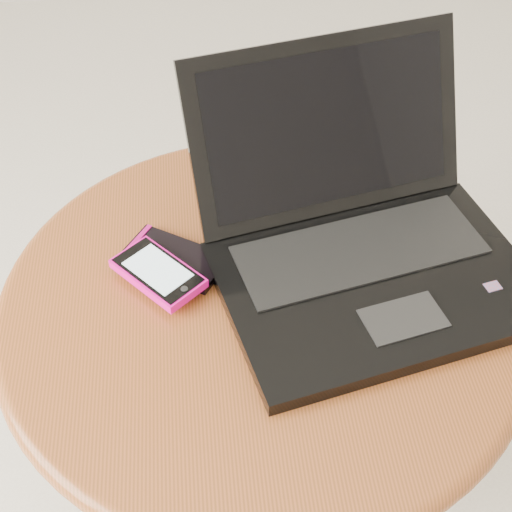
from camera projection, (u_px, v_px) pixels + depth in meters
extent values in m
cylinder|color=#4F1D0E|center=(261.00, 492.00, 1.25)|extent=(0.37, 0.37, 0.03)
cylinder|color=#4F1D0E|center=(261.00, 412.00, 1.08)|extent=(0.10, 0.10, 0.45)
cylinder|color=brown|center=(262.00, 301.00, 0.91)|extent=(0.62, 0.62, 0.03)
torus|color=brown|center=(262.00, 301.00, 0.91)|extent=(0.65, 0.65, 0.03)
cube|color=black|center=(377.00, 284.00, 0.89)|extent=(0.42, 0.33, 0.02)
cube|color=black|center=(360.00, 249.00, 0.92)|extent=(0.33, 0.18, 0.00)
cube|color=black|center=(404.00, 318.00, 0.84)|extent=(0.10, 0.08, 0.00)
cube|color=red|center=(493.00, 286.00, 0.88)|extent=(0.02, 0.02, 0.00)
cube|color=black|center=(328.00, 128.00, 0.93)|extent=(0.37, 0.18, 0.21)
cube|color=black|center=(329.00, 128.00, 0.93)|extent=(0.33, 0.15, 0.18)
cube|color=black|center=(175.00, 259.00, 0.93)|extent=(0.14, 0.12, 0.01)
cube|color=#B80D6D|center=(136.00, 241.00, 0.94)|extent=(0.04, 0.06, 0.00)
cube|color=#EE0996|center=(158.00, 273.00, 0.90)|extent=(0.12, 0.13, 0.01)
cube|color=black|center=(158.00, 270.00, 0.89)|extent=(0.11, 0.12, 0.00)
cube|color=silver|center=(158.00, 269.00, 0.89)|extent=(0.09, 0.09, 0.00)
cylinder|color=black|center=(184.00, 289.00, 0.87)|extent=(0.01, 0.01, 0.00)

